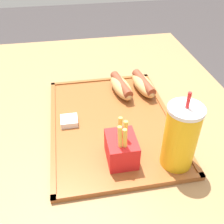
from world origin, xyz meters
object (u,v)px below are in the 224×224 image
at_px(hot_dog_far, 143,84).
at_px(fries_carton, 121,148).
at_px(hot_dog_near, 121,86).
at_px(sauce_cup_mayo, 69,121).
at_px(soda_cup, 181,137).

relative_size(hot_dog_far, fries_carton, 1.26).
relative_size(hot_dog_near, sauce_cup_mayo, 3.23).
height_order(fries_carton, sauce_cup_mayo, fries_carton).
bearing_deg(hot_dog_near, sauce_cup_mayo, -54.17).
bearing_deg(sauce_cup_mayo, hot_dog_near, 125.83).
xyz_separation_m(soda_cup, fries_carton, (-0.03, -0.12, -0.04)).
bearing_deg(soda_cup, hot_dog_near, -168.10).
relative_size(hot_dog_far, hot_dog_near, 0.99).
bearing_deg(fries_carton, soda_cup, 75.47).
xyz_separation_m(hot_dog_far, hot_dog_near, (0.00, -0.07, -0.00)).
xyz_separation_m(hot_dog_far, fries_carton, (0.27, -0.13, 0.01)).
bearing_deg(sauce_cup_mayo, soda_cup, 51.95).
xyz_separation_m(hot_dog_near, fries_carton, (0.27, -0.06, 0.01)).
distance_m(hot_dog_near, fries_carton, 0.28).
relative_size(soda_cup, hot_dog_far, 1.30).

